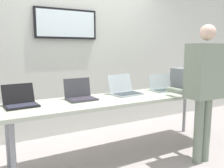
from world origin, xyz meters
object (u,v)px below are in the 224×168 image
laptop_station_0 (20,101)px  laptop_station_1 (80,95)px  laptop_station_2 (124,90)px  workbench (123,101)px  equipment_box (188,78)px  person (204,81)px  laptop_station_3 (163,87)px

laptop_station_0 → laptop_station_1: (0.68, -0.00, 0.00)m
laptop_station_2 → workbench: bearing=-126.2°
equipment_box → laptop_station_1: bearing=178.1°
equipment_box → laptop_station_0: 2.43m
laptop_station_2 → person: 1.01m
laptop_station_1 → laptop_station_3: bearing=-0.8°
equipment_box → laptop_station_2: equipment_box is taller
workbench → laptop_station_0: bearing=174.4°
equipment_box → laptop_station_1: (-1.75, 0.06, -0.10)m
laptop_station_1 → person: bearing=-30.1°
laptop_station_2 → person: size_ratio=0.25×
equipment_box → laptop_station_0: size_ratio=1.14×
laptop_station_0 → laptop_station_3: bearing=-0.5°
workbench → laptop_station_0: 1.23m
laptop_station_0 → person: bearing=-20.7°
laptop_station_1 → equipment_box: bearing=-1.9°
equipment_box → laptop_station_0: bearing=178.7°
laptop_station_3 → person: 0.74m
workbench → laptop_station_3: size_ratio=7.36×
workbench → equipment_box: bearing=3.0°
laptop_station_2 → laptop_station_1: bearing=-178.0°
laptop_station_0 → laptop_station_2: size_ratio=0.86×
workbench → laptop_station_3: (0.75, 0.10, 0.11)m
equipment_box → person: size_ratio=0.24×
equipment_box → laptop_station_2: bearing=175.9°
laptop_station_3 → person: bearing=-90.8°
laptop_station_1 → person: (1.28, -0.74, 0.17)m
laptop_station_3 → person: size_ratio=0.24×
person → workbench: bearing=140.0°
workbench → person: (0.74, -0.62, 0.28)m
laptop_station_0 → laptop_station_2: bearing=1.0°
laptop_station_2 → laptop_station_3: 0.65m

